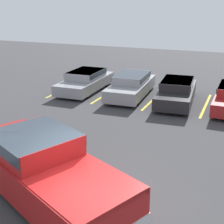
# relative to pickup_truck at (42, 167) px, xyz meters

# --- Properties ---
(ground_plane) EXTENTS (60.00, 60.00, 0.00)m
(ground_plane) POSITION_rel_pickup_truck_xyz_m (1.45, -0.21, -0.87)
(ground_plane) COLOR #38383A
(stall_stripe_a) EXTENTS (0.12, 4.25, 0.01)m
(stall_stripe_a) POSITION_rel_pickup_truck_xyz_m (-5.35, 10.01, -0.87)
(stall_stripe_a) COLOR yellow
(stall_stripe_a) RESTS_ON ground_plane
(stall_stripe_b) EXTENTS (0.12, 4.25, 0.01)m
(stall_stripe_b) POSITION_rel_pickup_truck_xyz_m (-2.55, 10.01, -0.87)
(stall_stripe_b) COLOR yellow
(stall_stripe_b) RESTS_ON ground_plane
(stall_stripe_c) EXTENTS (0.12, 4.25, 0.01)m
(stall_stripe_c) POSITION_rel_pickup_truck_xyz_m (0.26, 10.01, -0.87)
(stall_stripe_c) COLOR yellow
(stall_stripe_c) RESTS_ON ground_plane
(stall_stripe_d) EXTENTS (0.12, 4.25, 0.01)m
(stall_stripe_d) POSITION_rel_pickup_truck_xyz_m (3.06, 10.01, -0.87)
(stall_stripe_d) COLOR yellow
(stall_stripe_d) RESTS_ON ground_plane
(pickup_truck) EXTENTS (6.19, 4.28, 1.75)m
(pickup_truck) POSITION_rel_pickup_truck_xyz_m (0.00, 0.00, 0.00)
(pickup_truck) COLOR #A51919
(pickup_truck) RESTS_ON ground_plane
(parked_sedan_a) EXTENTS (1.97, 4.80, 1.22)m
(parked_sedan_a) POSITION_rel_pickup_truck_xyz_m (-4.01, 10.18, -0.22)
(parked_sedan_a) COLOR gray
(parked_sedan_a) RESTS_ON ground_plane
(parked_sedan_b) EXTENTS (2.06, 4.84, 1.27)m
(parked_sedan_b) POSITION_rel_pickup_truck_xyz_m (-1.08, 10.12, -0.19)
(parked_sedan_b) COLOR gray
(parked_sedan_b) RESTS_ON ground_plane
(parked_sedan_c) EXTENTS (2.12, 4.80, 1.23)m
(parked_sedan_c) POSITION_rel_pickup_truck_xyz_m (1.52, 9.91, -0.21)
(parked_sedan_c) COLOR #232326
(parked_sedan_c) RESTS_ON ground_plane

